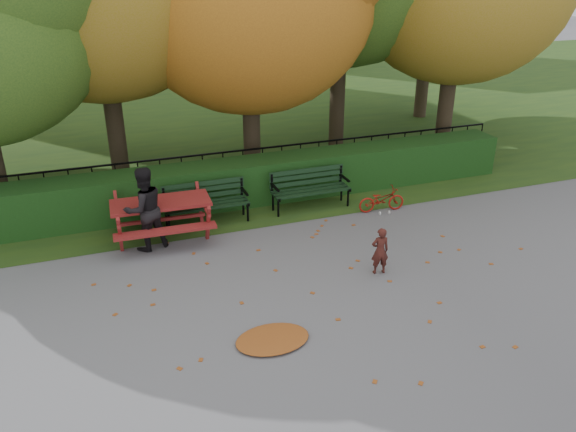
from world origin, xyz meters
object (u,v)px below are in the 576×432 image
object	(u,v)px
bench_right	(309,186)
bench_left	(206,200)
bicycle	(382,200)
child	(380,251)
adult	(144,209)
picnic_table	(161,210)

from	to	relation	value
bench_right	bench_left	bearing A→B (deg)	180.00
bench_right	bicycle	xyz separation A→B (m)	(1.44, -0.78, -0.24)
child	bicycle	bearing A→B (deg)	-110.67
bench_right	adult	bearing A→B (deg)	-167.94
bench_left	adult	distance (m)	1.60
picnic_table	adult	world-z (taller)	adult
picnic_table	bicycle	xyz separation A→B (m)	(4.84, -0.28, -0.37)
bench_left	bicycle	size ratio (longest dim) A/B	1.69
picnic_table	bicycle	distance (m)	4.86
bench_left	bench_right	xyz separation A→B (m)	(2.40, 0.00, 0.00)
bench_left	adult	xyz separation A→B (m)	(-1.35, -0.80, 0.32)
bench_right	adult	world-z (taller)	adult
bench_right	adult	size ratio (longest dim) A/B	1.07
bench_right	picnic_table	bearing A→B (deg)	-171.62
bicycle	bench_left	bearing A→B (deg)	84.76
bench_left	bicycle	world-z (taller)	bench_left
picnic_table	child	bearing A→B (deg)	-35.94
picnic_table	child	xyz separation A→B (m)	(3.46, -2.72, -0.20)
picnic_table	child	size ratio (longest dim) A/B	2.24
bench_left	child	xyz separation A→B (m)	(2.46, -3.22, -0.07)
bench_left	picnic_table	size ratio (longest dim) A/B	0.90
bench_right	picnic_table	size ratio (longest dim) A/B	0.90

